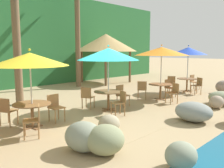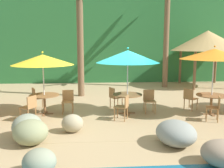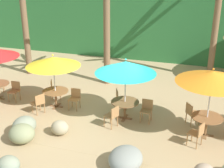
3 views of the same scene
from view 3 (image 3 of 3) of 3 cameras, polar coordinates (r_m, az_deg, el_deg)
ground_plane at (r=12.33m, az=0.31°, el=-6.33°), size 120.00×120.00×0.00m
terrace_deck at (r=12.33m, az=0.31°, el=-6.31°), size 18.00×5.20×0.01m
foliage_backdrop at (r=19.84m, az=8.46°, el=13.44°), size 28.00×2.40×6.00m
rock_seawall at (r=10.03m, az=-4.14°, el=-11.48°), size 17.54×3.20×0.79m
chair_red_seaward at (r=14.30m, az=-17.57°, el=-1.02°), size 0.43×0.43×0.87m
umbrella_yellow at (r=12.72m, az=-10.86°, el=4.12°), size 2.24×2.24×2.34m
dining_table_yellow at (r=13.22m, az=-10.43°, el=-1.74°), size 1.10×1.10×0.74m
chair_yellow_seaward at (r=12.98m, az=-6.88°, el=-2.46°), size 0.42×0.43×0.87m
chair_yellow_inland at (r=14.04m, az=-10.67°, el=-0.77°), size 0.57×0.56×0.87m
chair_yellow_left at (r=12.80m, az=-13.39°, el=-3.29°), size 0.58×0.58×0.87m
umbrella_teal at (r=11.47m, az=2.53°, el=3.12°), size 2.33×2.33×2.49m
dining_table_teal at (r=12.05m, az=2.41°, el=-3.79°), size 1.10×1.10×0.74m
chair_teal_seaward at (r=11.99m, az=6.44°, el=-4.59°), size 0.43×0.43×0.87m
chair_teal_inland at (r=12.84m, az=1.43°, el=-2.59°), size 0.56×0.56×0.87m
chair_teal_left at (r=11.45m, az=0.14°, el=-5.78°), size 0.55×0.55×0.87m
umbrella_orange at (r=10.75m, az=18.11°, el=1.27°), size 2.45×2.45×2.55m
dining_table_orange at (r=11.40m, az=17.16°, el=-6.40°), size 1.10×1.10×0.74m
chair_orange_inland at (r=12.01m, az=14.48°, el=-5.14°), size 0.59×0.59×0.87m
chair_orange_left at (r=10.73m, az=15.60°, el=-8.72°), size 0.56×0.55×0.87m
palm_tree_nearest at (r=16.95m, az=-16.11°, el=13.27°), size 2.58×2.84×5.43m
palm_tree_second at (r=14.82m, az=-0.99°, el=13.99°), size 3.42×3.19×5.58m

